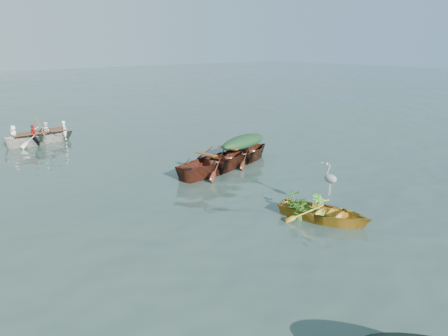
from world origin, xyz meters
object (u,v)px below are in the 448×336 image
at_px(green_tarp_boat, 243,162).
at_px(open_wooden_boat, 217,171).
at_px(yellow_dinghy, 324,220).
at_px(heron, 330,184).
at_px(rowed_boat, 41,144).

relative_size(green_tarp_boat, open_wooden_boat, 0.91).
distance_m(yellow_dinghy, heron, 1.03).
xyz_separation_m(yellow_dinghy, green_tarp_boat, (2.29, 5.77, 0.00)).
distance_m(open_wooden_boat, heron, 5.22).
distance_m(open_wooden_boat, rowed_boat, 9.47).
bearing_deg(open_wooden_boat, heron, 167.02).
bearing_deg(green_tarp_boat, heron, 148.55).
height_order(green_tarp_boat, heron, heron).
xyz_separation_m(open_wooden_boat, heron, (-0.16, -5.15, 0.87)).
relative_size(open_wooden_boat, heron, 5.57).
xyz_separation_m(yellow_dinghy, heron, (0.50, 0.24, 0.87)).
bearing_deg(yellow_dinghy, green_tarp_boat, 48.22).
bearing_deg(green_tarp_boat, open_wooden_boat, 90.00).
distance_m(yellow_dinghy, rowed_boat, 14.45).
xyz_separation_m(rowed_boat, heron, (3.40, -13.92, 0.87)).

